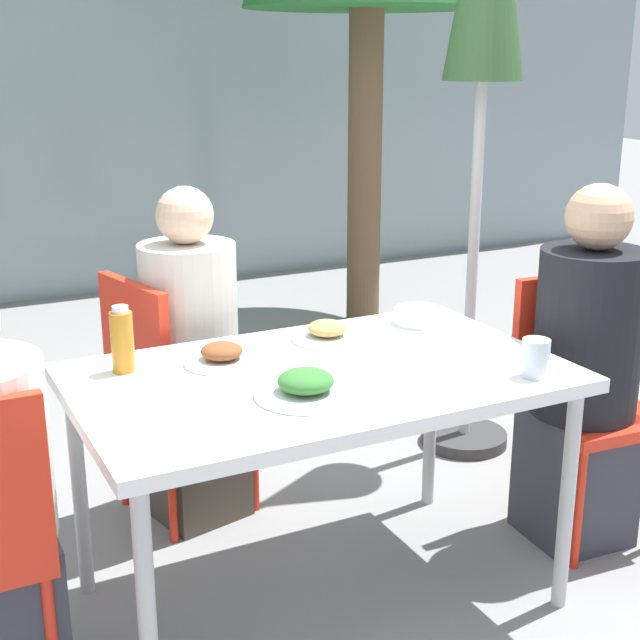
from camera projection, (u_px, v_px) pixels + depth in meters
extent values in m
plane|color=gray|center=(320.00, 597.00, 2.71)|extent=(24.00, 24.00, 0.00)
cube|color=#89999E|center=(39.00, 66.00, 5.69)|extent=(10.00, 0.20, 3.00)
cube|color=white|center=(320.00, 378.00, 2.50)|extent=(1.36, 0.83, 0.04)
cylinder|color=#B7B7B7|center=(147.00, 619.00, 2.04)|extent=(0.04, 0.04, 0.69)
cylinder|color=#B7B7B7|center=(567.00, 501.00, 2.57)|extent=(0.04, 0.04, 0.69)
cylinder|color=#B7B7B7|center=(79.00, 489.00, 2.64)|extent=(0.04, 0.04, 0.69)
cylinder|color=#B7B7B7|center=(431.00, 415.00, 3.18)|extent=(0.04, 0.04, 0.69)
cylinder|color=red|center=(28.00, 578.00, 2.44)|extent=(0.03, 0.03, 0.41)
cube|color=red|center=(593.00, 415.00, 2.95)|extent=(0.43, 0.43, 0.04)
cube|color=red|center=(564.00, 334.00, 3.04)|extent=(0.40, 0.06, 0.42)
cylinder|color=red|center=(579.00, 510.00, 2.80)|extent=(0.03, 0.03, 0.41)
cylinder|color=red|center=(594.00, 449.00, 3.23)|extent=(0.03, 0.03, 0.41)
cylinder|color=red|center=(516.00, 465.00, 3.10)|extent=(0.03, 0.03, 0.41)
cube|color=#383842|center=(576.00, 474.00, 2.99)|extent=(0.33, 0.33, 0.45)
cylinder|color=black|center=(588.00, 333.00, 2.85)|extent=(0.34, 0.34, 0.54)
sphere|color=tan|center=(599.00, 217.00, 2.74)|extent=(0.21, 0.21, 0.21)
cube|color=red|center=(185.00, 396.00, 3.12)|extent=(0.48, 0.48, 0.04)
cube|color=red|center=(135.00, 344.00, 2.94)|extent=(0.13, 0.40, 0.42)
cylinder|color=red|center=(202.00, 428.00, 3.42)|extent=(0.03, 0.03, 0.41)
cylinder|color=red|center=(254.00, 457.00, 3.17)|extent=(0.03, 0.03, 0.41)
cylinder|color=red|center=(122.00, 452.00, 3.21)|extent=(0.03, 0.03, 0.41)
cylinder|color=red|center=(172.00, 486.00, 2.96)|extent=(0.03, 0.03, 0.41)
cube|color=#473D33|center=(195.00, 454.00, 3.14)|extent=(0.35, 0.35, 0.45)
cylinder|color=beige|center=(189.00, 321.00, 3.00)|extent=(0.33, 0.33, 0.53)
sphere|color=beige|center=(185.00, 215.00, 2.90)|extent=(0.19, 0.19, 0.19)
cylinder|color=#333333|center=(464.00, 437.00, 3.77)|extent=(0.36, 0.36, 0.05)
cylinder|color=#BCBCBC|center=(478.00, 150.00, 3.42)|extent=(0.04, 0.04, 2.45)
cylinder|color=white|center=(327.00, 338.00, 2.77)|extent=(0.22, 0.22, 0.01)
ellipsoid|color=tan|center=(327.00, 328.00, 2.76)|extent=(0.12, 0.12, 0.05)
cylinder|color=white|center=(222.00, 361.00, 2.56)|extent=(0.22, 0.22, 0.01)
ellipsoid|color=brown|center=(222.00, 351.00, 2.55)|extent=(0.12, 0.12, 0.05)
cylinder|color=white|center=(306.00, 394.00, 2.31)|extent=(0.27, 0.27, 0.01)
ellipsoid|color=#33702D|center=(306.00, 381.00, 2.30)|extent=(0.15, 0.15, 0.06)
cylinder|color=#B7751E|center=(122.00, 342.00, 2.47)|extent=(0.06, 0.06, 0.17)
cylinder|color=white|center=(120.00, 309.00, 2.44)|extent=(0.04, 0.04, 0.02)
cylinder|color=silver|center=(535.00, 358.00, 2.44)|extent=(0.08, 0.08, 0.11)
cylinder|color=white|center=(418.00, 316.00, 2.93)|extent=(0.15, 0.15, 0.05)
cylinder|color=brown|center=(365.00, 172.00, 5.25)|extent=(0.20, 0.20, 1.82)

